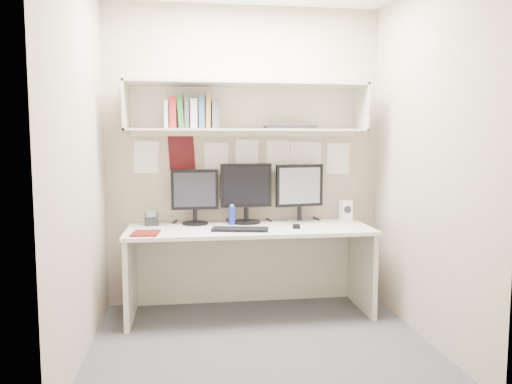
{
  "coord_description": "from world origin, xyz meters",
  "views": [
    {
      "loc": [
        -0.5,
        -3.38,
        1.44
      ],
      "look_at": [
        0.01,
        0.35,
        1.05
      ],
      "focal_mm": 35.0,
      "sensor_mm": 36.0,
      "label": 1
    }
  ],
  "objects": [
    {
      "name": "overhead_hutch",
      "position": [
        0.0,
        0.86,
        1.72
      ],
      "size": [
        2.0,
        0.38,
        0.4
      ],
      "color": "beige",
      "rests_on": "wall_back"
    },
    {
      "name": "blue_bottle",
      "position": [
        -0.13,
        0.79,
        0.81
      ],
      "size": [
        0.06,
        0.06,
        0.17
      ],
      "color": "#162599",
      "rests_on": "desk"
    },
    {
      "name": "monitor_center",
      "position": [
        -0.0,
        0.87,
        1.01
      ],
      "size": [
        0.44,
        0.24,
        0.52
      ],
      "rotation": [
        0.0,
        0.0,
        0.05
      ],
      "color": "black",
      "rests_on": "desk"
    },
    {
      "name": "monitor_left",
      "position": [
        -0.44,
        0.87,
        0.98
      ],
      "size": [
        0.4,
        0.22,
        0.47
      ],
      "rotation": [
        0.0,
        0.0,
        0.03
      ],
      "color": "black",
      "rests_on": "desk"
    },
    {
      "name": "floor",
      "position": [
        0.0,
        0.0,
        0.0
      ],
      "size": [
        2.4,
        2.0,
        0.01
      ],
      "primitive_type": "cube",
      "color": "#424247",
      "rests_on": "ground"
    },
    {
      "name": "book_stack",
      "position": [
        -0.46,
        0.82,
        1.67
      ],
      "size": [
        0.44,
        0.18,
        0.3
      ],
      "color": "silver",
      "rests_on": "overhead_hutch"
    },
    {
      "name": "desk_phone",
      "position": [
        -0.81,
        0.86,
        0.78
      ],
      "size": [
        0.12,
        0.11,
        0.13
      ],
      "rotation": [
        0.0,
        0.0,
        0.14
      ],
      "color": "black",
      "rests_on": "desk"
    },
    {
      "name": "wall_left",
      "position": [
        -1.2,
        0.0,
        1.3
      ],
      "size": [
        0.02,
        2.0,
        2.6
      ],
      "primitive_type": "cube",
      "color": "tan",
      "rests_on": "ground"
    },
    {
      "name": "pinned_papers",
      "position": [
        0.0,
        0.99,
        1.25
      ],
      "size": [
        1.92,
        0.01,
        0.48
      ],
      "primitive_type": null,
      "color": "white",
      "rests_on": "wall_back"
    },
    {
      "name": "mouse",
      "position": [
        0.37,
        0.56,
        0.74
      ],
      "size": [
        0.07,
        0.1,
        0.03
      ],
      "primitive_type": "cube",
      "rotation": [
        0.0,
        0.0,
        -0.18
      ],
      "color": "black",
      "rests_on": "desk"
    },
    {
      "name": "wall_front",
      "position": [
        0.0,
        -1.0,
        1.3
      ],
      "size": [
        2.4,
        0.02,
        2.6
      ],
      "primitive_type": "cube",
      "color": "tan",
      "rests_on": "ground"
    },
    {
      "name": "hutch_tray",
      "position": [
        0.37,
        0.82,
        1.56
      ],
      "size": [
        0.43,
        0.17,
        0.03
      ],
      "primitive_type": "cube",
      "rotation": [
        0.0,
        0.0,
        0.02
      ],
      "color": "black",
      "rests_on": "overhead_hutch"
    },
    {
      "name": "maroon_notebook",
      "position": [
        -0.83,
        0.46,
        0.74
      ],
      "size": [
        0.22,
        0.26,
        0.01
      ],
      "primitive_type": "cube",
      "rotation": [
        0.0,
        0.0,
        -0.09
      ],
      "color": "#540F0E",
      "rests_on": "desk"
    },
    {
      "name": "desk",
      "position": [
        0.0,
        0.65,
        0.37
      ],
      "size": [
        2.0,
        0.7,
        0.73
      ],
      "color": "beige",
      "rests_on": "floor"
    },
    {
      "name": "monitor_right",
      "position": [
        0.47,
        0.87,
        1.0
      ],
      "size": [
        0.43,
        0.24,
        0.5
      ],
      "rotation": [
        0.0,
        0.0,
        0.18
      ],
      "color": "#A5A5AA",
      "rests_on": "desk"
    },
    {
      "name": "wall_right",
      "position": [
        1.2,
        0.0,
        1.3
      ],
      "size": [
        0.02,
        2.0,
        2.6
      ],
      "primitive_type": "cube",
      "color": "tan",
      "rests_on": "ground"
    },
    {
      "name": "wall_back",
      "position": [
        0.0,
        1.0,
        1.3
      ],
      "size": [
        2.4,
        0.02,
        2.6
      ],
      "primitive_type": "cube",
      "color": "tan",
      "rests_on": "ground"
    },
    {
      "name": "keyboard",
      "position": [
        -0.09,
        0.51,
        0.74
      ],
      "size": [
        0.47,
        0.24,
        0.02
      ],
      "primitive_type": "cube",
      "rotation": [
        0.0,
        0.0,
        -0.2
      ],
      "color": "black",
      "rests_on": "desk"
    },
    {
      "name": "speaker",
      "position": [
        0.88,
        0.84,
        0.82
      ],
      "size": [
        0.1,
        0.1,
        0.19
      ],
      "rotation": [
        0.0,
        0.0,
        0.05
      ],
      "color": "silver",
      "rests_on": "desk"
    }
  ]
}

